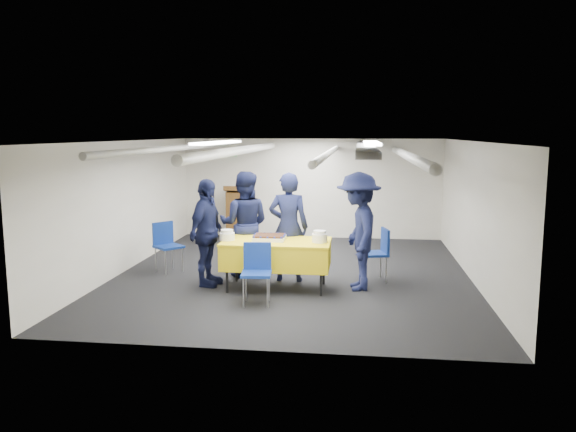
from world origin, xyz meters
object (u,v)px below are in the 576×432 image
object	(u,v)px
serving_table	(277,254)
chair_near	(257,267)
sheet_cake	(269,237)
sailor_b	(244,224)
sailor_c	(207,233)
sailor_a	(289,227)
sailor_d	(358,231)
chair_left	(166,241)
chair_right	(379,249)
podium	(240,213)

from	to	relation	value
serving_table	chair_near	xyz separation A→B (m)	(-0.17, -0.77, -0.03)
sheet_cake	chair_near	xyz separation A→B (m)	(-0.06, -0.81, -0.28)
sailor_b	sailor_c	xyz separation A→B (m)	(-0.47, -0.68, -0.04)
sailor_a	sheet_cake	bearing A→B (deg)	63.43
sailor_b	sailor_d	size ratio (longest dim) A/B	0.98
chair_near	sailor_a	size ratio (longest dim) A/B	0.48
serving_table	sailor_d	xyz separation A→B (m)	(1.27, 0.14, 0.36)
serving_table	sailor_c	distance (m)	1.18
sailor_a	sailor_d	world-z (taller)	sailor_d
serving_table	chair_left	distance (m)	2.29
sheet_cake	sailor_b	size ratio (longest dim) A/B	0.28
sailor_a	sailor_d	xyz separation A→B (m)	(1.14, -0.37, 0.02)
chair_near	sailor_b	size ratio (longest dim) A/B	0.48
sheet_cake	sailor_c	world-z (taller)	sailor_c
sheet_cake	chair_right	distance (m)	1.88
chair_near	sailor_c	distance (m)	1.30
podium	chair_left	bearing A→B (deg)	-102.14
chair_right	sailor_d	xyz separation A→B (m)	(-0.35, -0.58, 0.39)
serving_table	sailor_d	distance (m)	1.32
chair_left	sailor_d	world-z (taller)	sailor_d
sailor_c	sailor_d	world-z (taller)	sailor_d
sailor_c	chair_right	bearing A→B (deg)	-66.45
podium	sailor_b	distance (m)	3.36
serving_table	chair_right	size ratio (longest dim) A/B	1.94
sailor_a	sailor_b	size ratio (longest dim) A/B	1.00
sailor_d	podium	bearing A→B (deg)	-152.06
sailor_a	chair_right	bearing A→B (deg)	-171.76
serving_table	chair_right	world-z (taller)	chair_right
sheet_cake	sailor_c	xyz separation A→B (m)	(-1.02, 0.01, 0.05)
serving_table	sailor_b	size ratio (longest dim) A/B	0.94
chair_left	sheet_cake	bearing A→B (deg)	-23.18
podium	sailor_c	distance (m)	3.96
sailor_c	sailor_a	bearing A→B (deg)	-59.82
sheet_cake	sailor_c	distance (m)	1.02
serving_table	sheet_cake	bearing A→B (deg)	163.37
sheet_cake	sailor_a	xyz separation A→B (m)	(0.24, 0.48, 0.09)
chair_near	chair_right	distance (m)	2.32
sailor_c	sailor_d	bearing A→B (deg)	-77.92
sheet_cake	podium	distance (m)	4.18
chair_left	sailor_b	distance (m)	1.50
sheet_cake	sailor_c	size ratio (longest dim) A/B	0.29
podium	chair_near	size ratio (longest dim) A/B	1.44
sailor_c	sailor_d	distance (m)	2.40
serving_table	sheet_cake	xyz separation A→B (m)	(-0.12, 0.04, 0.25)
sheet_cake	chair_right	bearing A→B (deg)	21.41
sailor_a	sailor_d	bearing A→B (deg)	162.38
chair_near	podium	bearing A→B (deg)	104.92
sailor_d	chair_right	bearing A→B (deg)	141.89
podium	sailor_b	bearing A→B (deg)	-76.53
chair_right	chair_left	xyz separation A→B (m)	(-3.72, 0.17, 0.00)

